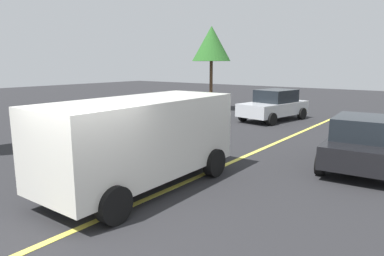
{
  "coord_description": "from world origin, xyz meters",
  "views": [
    {
      "loc": [
        -3.77,
        -5.3,
        3.03
      ],
      "look_at": [
        2.94,
        -0.19,
        1.45
      ],
      "focal_mm": 32.27,
      "sensor_mm": 36.0,
      "label": 1
    }
  ],
  "objects_px": {
    "white_van": "(140,137)",
    "car_silver_behind_van": "(274,105)",
    "car_black_far_lane": "(363,142)",
    "tree_centre_verge": "(211,44)"
  },
  "relations": [
    {
      "from": "car_black_far_lane",
      "to": "car_silver_behind_van",
      "type": "relative_size",
      "value": 0.94
    },
    {
      "from": "car_silver_behind_van",
      "to": "tree_centre_verge",
      "type": "relative_size",
      "value": 0.83
    },
    {
      "from": "car_black_far_lane",
      "to": "car_silver_behind_van",
      "type": "xyz_separation_m",
      "value": [
        6.6,
        5.73,
        0.04
      ]
    },
    {
      "from": "car_silver_behind_van",
      "to": "car_black_far_lane",
      "type": "bearing_deg",
      "value": -139.07
    },
    {
      "from": "car_black_far_lane",
      "to": "white_van",
      "type": "bearing_deg",
      "value": 141.77
    },
    {
      "from": "car_black_far_lane",
      "to": "car_silver_behind_van",
      "type": "bearing_deg",
      "value": 40.93
    },
    {
      "from": "white_van",
      "to": "car_silver_behind_van",
      "type": "bearing_deg",
      "value": 8.46
    },
    {
      "from": "white_van",
      "to": "car_black_far_lane",
      "type": "xyz_separation_m",
      "value": [
        5.07,
        -3.99,
        -0.49
      ]
    },
    {
      "from": "car_black_far_lane",
      "to": "tree_centre_verge",
      "type": "bearing_deg",
      "value": 53.73
    },
    {
      "from": "white_van",
      "to": "car_silver_behind_van",
      "type": "height_order",
      "value": "white_van"
    }
  ]
}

